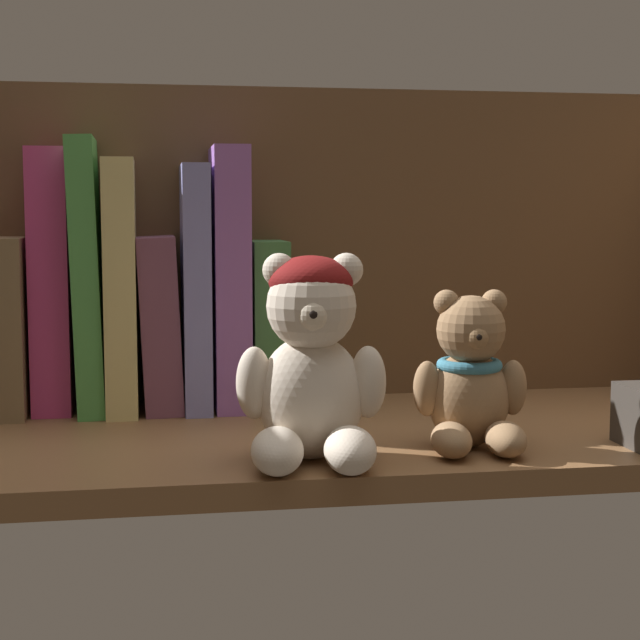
# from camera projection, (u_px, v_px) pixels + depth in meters

# --- Properties ---
(shelf_board) EXTENTS (0.81, 0.31, 0.02)m
(shelf_board) POSITION_uv_depth(u_px,v_px,m) (323.00, 441.00, 0.84)
(shelf_board) COLOR brown
(shelf_board) RESTS_ON ground
(shelf_back_panel) EXTENTS (0.84, 0.01, 0.32)m
(shelf_back_panel) POSITION_uv_depth(u_px,v_px,m) (295.00, 254.00, 0.99)
(shelf_back_panel) COLOR brown
(shelf_back_panel) RESTS_ON ground
(book_3) EXTENTS (0.03, 0.13, 0.16)m
(book_3) POSITION_uv_depth(u_px,v_px,m) (11.00, 324.00, 0.92)
(book_3) COLOR olive
(book_3) RESTS_ON shelf_board
(book_4) EXTENTS (0.03, 0.10, 0.24)m
(book_4) POSITION_uv_depth(u_px,v_px,m) (53.00, 280.00, 0.92)
(book_4) COLOR #C0397A
(book_4) RESTS_ON shelf_board
(book_5) EXTENTS (0.03, 0.13, 0.25)m
(book_5) POSITION_uv_depth(u_px,v_px,m) (89.00, 275.00, 0.93)
(book_5) COLOR #499A47
(book_5) RESTS_ON shelf_board
(book_6) EXTENTS (0.03, 0.15, 0.23)m
(book_6) POSITION_uv_depth(u_px,v_px,m) (122.00, 285.00, 0.93)
(book_6) COLOR #CEC078
(book_6) RESTS_ON shelf_board
(book_7) EXTENTS (0.04, 0.13, 0.16)m
(book_7) POSITION_uv_depth(u_px,v_px,m) (160.00, 321.00, 0.94)
(book_7) COLOR #6D3F55
(book_7) RESTS_ON shelf_board
(book_8) EXTENTS (0.02, 0.14, 0.22)m
(book_8) POSITION_uv_depth(u_px,v_px,m) (194.00, 286.00, 0.94)
(book_8) COLOR #787BBC
(book_8) RESTS_ON shelf_board
(book_9) EXTENTS (0.03, 0.13, 0.24)m
(book_9) POSITION_uv_depth(u_px,v_px,m) (228.00, 277.00, 0.95)
(book_9) COLOR #8E58A7
(book_9) RESTS_ON shelf_board
(book_10) EXTENTS (0.03, 0.11, 0.15)m
(book_10) POSITION_uv_depth(u_px,v_px,m) (266.00, 322.00, 0.96)
(book_10) COLOR #3D733C
(book_10) RESTS_ON shelf_board
(teddy_bear_larger) EXTENTS (0.11, 0.12, 0.15)m
(teddy_bear_larger) POSITION_uv_depth(u_px,v_px,m) (311.00, 363.00, 0.73)
(teddy_bear_larger) COLOR beige
(teddy_bear_larger) RESTS_ON shelf_board
(teddy_bear_smaller) EXTENTS (0.09, 0.09, 0.12)m
(teddy_bear_smaller) POSITION_uv_depth(u_px,v_px,m) (471.00, 381.00, 0.77)
(teddy_bear_smaller) COLOR #93704C
(teddy_bear_smaller) RESTS_ON shelf_board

